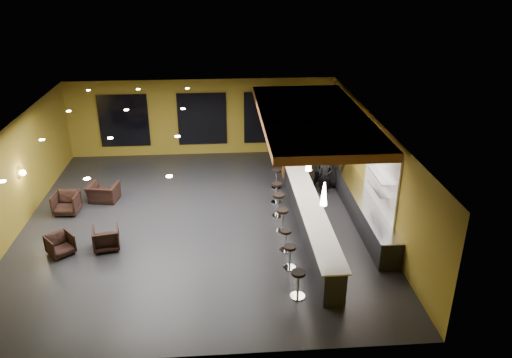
{
  "coord_description": "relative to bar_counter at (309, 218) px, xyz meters",
  "views": [
    {
      "loc": [
        0.79,
        -15.42,
        8.45
      ],
      "look_at": [
        2.0,
        0.5,
        1.3
      ],
      "focal_mm": 35.0,
      "sensor_mm": 36.0,
      "label": 1
    }
  ],
  "objects": [
    {
      "name": "window_right",
      "position": [
        -0.65,
        7.44,
        1.2
      ],
      "size": [
        2.2,
        0.06,
        2.4
      ],
      "primitive_type": "cube",
      "color": "black",
      "rests_on": "wall_back"
    },
    {
      "name": "bar_stool_3",
      "position": [
        -0.88,
        0.06,
        0.02
      ],
      "size": [
        0.41,
        0.41,
        0.81
      ],
      "rotation": [
        0.0,
        0.0,
        -0.07
      ],
      "color": "silver",
      "rests_on": "floor"
    },
    {
      "name": "wall_shelf_upper",
      "position": [
        2.17,
        -0.2,
        1.55
      ],
      "size": [
        0.3,
        1.5,
        0.03
      ],
      "primitive_type": "cube",
      "color": "silver",
      "rests_on": "wall_right"
    },
    {
      "name": "bar_stool_0",
      "position": [
        -0.9,
        -3.49,
        0.02
      ],
      "size": [
        0.41,
        0.41,
        0.81
      ],
      "rotation": [
        0.0,
        0.0,
        -0.05
      ],
      "color": "silver",
      "rests_on": "floor"
    },
    {
      "name": "bar_stool_5",
      "position": [
        -0.83,
        2.19,
        0.01
      ],
      "size": [
        0.4,
        0.4,
        0.79
      ],
      "rotation": [
        0.0,
        0.0,
        -0.02
      ],
      "color": "silver",
      "rests_on": "floor"
    },
    {
      "name": "armchair_b",
      "position": [
        -6.53,
        -0.58,
        -0.13
      ],
      "size": [
        0.93,
        0.95,
        0.74
      ],
      "primitive_type": "imported",
      "rotation": [
        0.0,
        0.0,
        3.34
      ],
      "color": "black",
      "rests_on": "floor"
    },
    {
      "name": "bar_stool_2",
      "position": [
        -0.93,
        -1.17,
        -0.02
      ],
      "size": [
        0.38,
        0.38,
        0.74
      ],
      "rotation": [
        0.0,
        0.0,
        0.24
      ],
      "color": "silver",
      "rests_on": "floor"
    },
    {
      "name": "pendant_0",
      "position": [
        0.0,
        -2.0,
        1.85
      ],
      "size": [
        0.2,
        0.2,
        0.7
      ],
      "primitive_type": "cone",
      "color": "white",
      "rests_on": "wood_soffit"
    },
    {
      "name": "window_left",
      "position": [
        -7.15,
        7.44,
        1.2
      ],
      "size": [
        2.2,
        0.06,
        2.4
      ],
      "primitive_type": "cube",
      "color": "black",
      "rests_on": "wall_back"
    },
    {
      "name": "staff_c",
      "position": [
        1.6,
        3.46,
        0.45
      ],
      "size": [
        0.96,
        0.65,
        1.9
      ],
      "primitive_type": "imported",
      "rotation": [
        0.0,
        0.0,
        0.06
      ],
      "color": "black",
      "rests_on": "floor"
    },
    {
      "name": "wall_sconce",
      "position": [
        -9.53,
        1.5,
        1.3
      ],
      "size": [
        0.22,
        0.22,
        0.22
      ],
      "primitive_type": "sphere",
      "color": "#FFE5B2",
      "rests_on": "wall_left"
    },
    {
      "name": "wall_left",
      "position": [
        -9.7,
        1.0,
        1.25
      ],
      "size": [
        0.1,
        13.0,
        3.5
      ],
      "primitive_type": "cube",
      "color": "olive",
      "rests_on": "floor"
    },
    {
      "name": "ceiling",
      "position": [
        -3.65,
        1.0,
        3.05
      ],
      "size": [
        12.0,
        13.0,
        0.1
      ],
      "primitive_type": "cube",
      "color": "black"
    },
    {
      "name": "prep_counter",
      "position": [
        2.0,
        0.5,
        -0.07
      ],
      "size": [
        0.7,
        6.0,
        0.86
      ],
      "primitive_type": "cube",
      "color": "black",
      "rests_on": "floor"
    },
    {
      "name": "window_center",
      "position": [
        -3.65,
        7.44,
        1.2
      ],
      "size": [
        2.2,
        0.06,
        2.4
      ],
      "primitive_type": "cube",
      "color": "black",
      "rests_on": "wall_back"
    },
    {
      "name": "tile_backsplash",
      "position": [
        2.31,
        0.0,
        1.5
      ],
      "size": [
        0.06,
        3.2,
        2.4
      ],
      "primitive_type": "cube",
      "color": "white",
      "rests_on": "wall_right"
    },
    {
      "name": "bar_stool_4",
      "position": [
        -0.89,
        1.12,
        0.05
      ],
      "size": [
        0.44,
        0.44,
        0.86
      ],
      "rotation": [
        0.0,
        0.0,
        -0.14
      ],
      "color": "silver",
      "rests_on": "floor"
    },
    {
      "name": "pendant_2",
      "position": [
        0.0,
        3.0,
        1.85
      ],
      "size": [
        0.2,
        0.2,
        0.7
      ],
      "primitive_type": "cone",
      "color": "white",
      "rests_on": "wood_soffit"
    },
    {
      "name": "staff_a",
      "position": [
        1.12,
        2.84,
        0.26
      ],
      "size": [
        0.59,
        0.42,
        1.52
      ],
      "primitive_type": "imported",
      "rotation": [
        0.0,
        0.0,
        -0.1
      ],
      "color": "black",
      "rests_on": "floor"
    },
    {
      "name": "armchair_d",
      "position": [
        -7.3,
        2.82,
        -0.16
      ],
      "size": [
        1.21,
        1.1,
        0.69
      ],
      "primitive_type": "imported",
      "rotation": [
        0.0,
        0.0,
        2.96
      ],
      "color": "black",
      "rests_on": "floor"
    },
    {
      "name": "wall_front",
      "position": [
        -3.65,
        -5.55,
        1.25
      ],
      "size": [
        12.0,
        0.1,
        3.5
      ],
      "primitive_type": "cube",
      "color": "olive",
      "rests_on": "floor"
    },
    {
      "name": "bar_top",
      "position": [
        0.0,
        0.0,
        0.52
      ],
      "size": [
        0.78,
        8.1,
        0.05
      ],
      "primitive_type": "cube",
      "color": "beige",
      "rests_on": "bar_counter"
    },
    {
      "name": "wall_right",
      "position": [
        2.4,
        1.0,
        1.25
      ],
      "size": [
        0.1,
        13.0,
        3.5
      ],
      "primitive_type": "cube",
      "color": "olive",
      "rests_on": "floor"
    },
    {
      "name": "bar_stool_1",
      "position": [
        -0.93,
        -2.12,
        -0.02
      ],
      "size": [
        0.38,
        0.38,
        0.75
      ],
      "rotation": [
        0.0,
        0.0,
        -0.14
      ],
      "color": "silver",
      "rests_on": "floor"
    },
    {
      "name": "wood_soffit",
      "position": [
        0.35,
        2.0,
        2.86
      ],
      "size": [
        3.6,
        8.0,
        0.28
      ],
      "primitive_type": "cube",
      "color": "#AD6432",
      "rests_on": "ceiling"
    },
    {
      "name": "wall_back",
      "position": [
        -3.65,
        7.55,
        1.25
      ],
      "size": [
        12.0,
        0.1,
        3.5
      ],
      "primitive_type": "cube",
      "color": "olive",
      "rests_on": "floor"
    },
    {
      "name": "bar_stool_6",
      "position": [
        -0.69,
        3.49,
        0.01
      ],
      "size": [
        0.4,
        0.4,
        0.79
      ],
      "rotation": [
        0.0,
        0.0,
        -0.04
      ],
      "color": "silver",
      "rests_on": "floor"
    },
    {
      "name": "armchair_a",
      "position": [
        -7.88,
        -0.83,
        -0.17
      ],
      "size": [
        1.01,
        1.02,
        0.66
      ],
      "primitive_type": "imported",
      "rotation": [
        0.0,
        0.0,
        0.7
      ],
      "color": "black",
      "rests_on": "floor"
    },
    {
      "name": "prep_top",
      "position": [
        2.0,
        0.5,
        0.39
      ],
      "size": [
        0.72,
        6.0,
        0.03
      ],
      "primitive_type": "cube",
      "color": "silver",
      "rests_on": "prep_counter"
    },
    {
      "name": "column",
      "position": [
        0.0,
        4.6,
        1.25
      ],
      "size": [
        0.6,
        0.6,
        3.5
      ],
      "primitive_type": "cube",
      "color": "brown",
      "rests_on": "floor"
    },
    {
      "name": "wall_shelf_lower",
      "position": [
        2.17,
        -0.2,
        1.1
      ],
      "size": [
        0.3,
        1.5,
        0.03
      ],
      "primitive_type": "cube",
      "color": "silver",
      "rests_on": "wall_right"
    },
    {
      "name": "staff_b",
      "position": [
        1.08,
        3.24,
        0.33
      ],
      "size": [
        0.97,
        0.87,
        1.65
      ],
      "primitive_type": "imported",
      "rotation": [
        0.0,
        0.0,
        0.36
      ],
      "color": "black",
      "rests_on": "floor"
    },
    {
      "name": "floor",
      "position": [
        -3.65,
        1.0,
        -0.55
      ],
      "size": [
        12.0,
        13.0,
        0.1
      ],
      "primitive_type": "cube",
      "color": "black",
      "rests_on": "ground"
    },
    {
      "name": "bar_counter",
      "position": [
        0.0,
        0.0,
        0.0
      ],
      "size": [
        0.6,
        8.0,
        1.0
      ],
      "primitive_type": "cube",
      "color": "black",
      "rests_on": "floor"
    },
    {
      "name": "armchair_c",
      "position": [
        -8.41,
        1.93,
        -0.11
      ],
      "size": [
        0.89,
        0.92,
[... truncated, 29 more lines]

